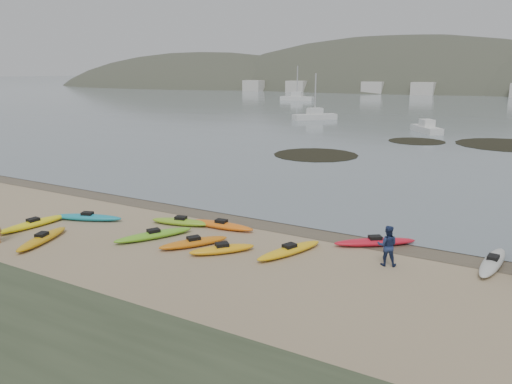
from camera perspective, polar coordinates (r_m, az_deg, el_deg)
The scene contains 6 objects.
ground at distance 26.47m, azimuth -0.00°, elevation -3.16°, with size 600.00×600.00×0.00m, color tan.
wet_sand at distance 26.22m, azimuth -0.33°, elevation -3.31°, with size 60.00×60.00×0.00m, color brown.
kayaks at distance 23.51m, azimuth -6.28°, elevation -5.01°, with size 21.58×10.98×0.34m.
person_east at distance 20.85m, azimuth 14.78°, elevation -5.94°, with size 0.81×0.63×1.67m, color navy.
kelp_mats at distance 54.78m, azimuth 20.20°, elevation 4.85°, with size 24.11×25.26×0.04m.
moored_boats at distance 106.81m, azimuth 23.36°, elevation 8.79°, with size 107.92×84.57×1.21m.
Camera 1 is at (12.76, -21.88, 7.69)m, focal length 35.00 mm.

